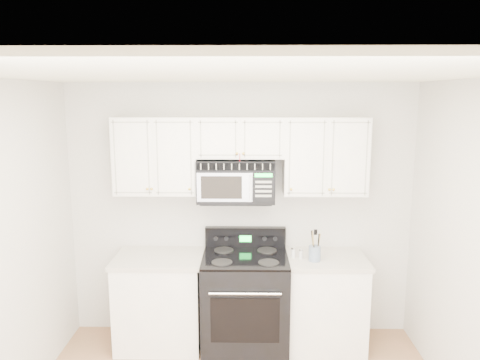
{
  "coord_description": "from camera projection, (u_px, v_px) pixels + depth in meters",
  "views": [
    {
      "loc": [
        0.06,
        -2.92,
        2.48
      ],
      "look_at": [
        0.0,
        1.3,
        1.71
      ],
      "focal_mm": 35.0,
      "sensor_mm": 36.0,
      "label": 1
    }
  ],
  "objects": [
    {
      "name": "base_cabinet_left",
      "position": [
        160.0,
        303.0,
        4.67
      ],
      "size": [
        0.86,
        0.65,
        0.92
      ],
      "color": "white",
      "rests_on": "ground"
    },
    {
      "name": "room",
      "position": [
        237.0,
        276.0,
        3.09
      ],
      "size": [
        3.51,
        3.51,
        2.61
      ],
      "color": "#A46B4A",
      "rests_on": "ground"
    },
    {
      "name": "utensil_crock",
      "position": [
        315.0,
        252.0,
        4.44
      ],
      "size": [
        0.11,
        0.11,
        0.31
      ],
      "color": "gray",
      "rests_on": "base_cabinet_right"
    },
    {
      "name": "microwave",
      "position": [
        236.0,
        180.0,
        4.56
      ],
      "size": [
        0.75,
        0.42,
        0.41
      ],
      "color": "black",
      "rests_on": "ground"
    },
    {
      "name": "range",
      "position": [
        245.0,
        300.0,
        4.62
      ],
      "size": [
        0.83,
        0.75,
        1.14
      ],
      "color": "black",
      "rests_on": "ground"
    },
    {
      "name": "shaker_pepper",
      "position": [
        293.0,
        252.0,
        4.53
      ],
      "size": [
        0.04,
        0.04,
        0.1
      ],
      "color": "silver",
      "rests_on": "base_cabinet_right"
    },
    {
      "name": "upper_cabinets",
      "position": [
        240.0,
        152.0,
        4.53
      ],
      "size": [
        2.44,
        0.37,
        0.75
      ],
      "color": "white",
      "rests_on": "ground"
    },
    {
      "name": "base_cabinet_right",
      "position": [
        320.0,
        304.0,
        4.65
      ],
      "size": [
        0.86,
        0.65,
        0.92
      ],
      "color": "white",
      "rests_on": "ground"
    },
    {
      "name": "shaker_salt",
      "position": [
        301.0,
        254.0,
        4.51
      ],
      "size": [
        0.04,
        0.04,
        0.09
      ],
      "color": "silver",
      "rests_on": "base_cabinet_right"
    }
  ]
}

